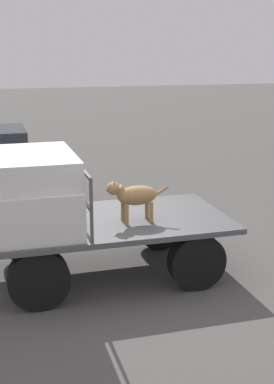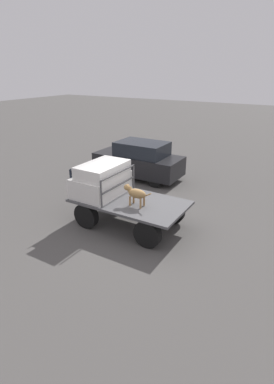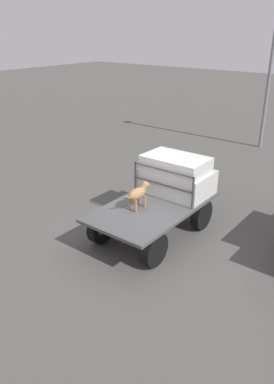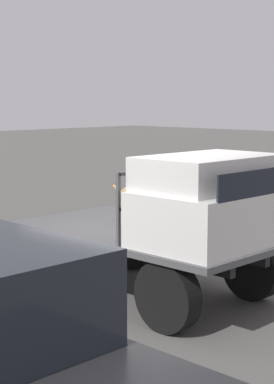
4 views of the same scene
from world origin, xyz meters
name	(u,v)px [view 4 (image 4 of 4)]	position (x,y,z in m)	size (l,w,h in m)	color
ground_plane	(147,295)	(0.00, 0.00, 0.00)	(80.00, 80.00, 0.00)	#514F4C
flatbed_truck	(147,249)	(0.00, 0.00, 0.63)	(3.62, 1.99, 0.89)	black
truck_cab	(213,202)	(1.09, 0.00, 1.39)	(1.28, 1.87, 1.06)	silver
truck_headboard	(170,190)	(0.41, 0.00, 1.47)	(0.04, 1.87, 0.88)	#4C4C4F
dog	(140,196)	(-0.34, 0.22, 1.29)	(0.98, 0.29, 0.66)	#9E7547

